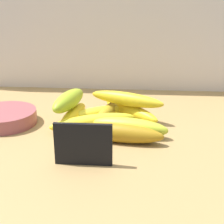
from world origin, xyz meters
TOP-DOWN VIEW (x-y plane):
  - counter_top at (0.00, 0.00)cm, footprint 110.00×76.00cm
  - chalkboard_sign at (-1.41, -12.84)cm, footprint 11.00×1.80cm
  - fruit_bowl at (-24.15, 5.75)cm, footprint 15.62×15.62cm
  - banana_0 at (4.29, -2.27)cm, footprint 20.88×7.25cm
  - banana_1 at (-2.13, 10.25)cm, footprint 15.54×11.93cm
  - banana_2 at (-7.30, 7.41)cm, footprint 5.79×18.17cm
  - banana_3 at (1.69, 13.71)cm, footprint 8.89×17.99cm
  - banana_4 at (6.77, 12.59)cm, footprint 15.92×16.19cm
  - banana_5 at (6.75, 1.06)cm, footprint 18.38×7.49cm
  - banana_6 at (-1.73, 3.80)cm, footprint 20.73×11.91cm
  - banana_7 at (-8.34, 7.95)cm, footprint 7.72×15.81cm
  - banana_8 at (5.72, 11.49)cm, footprint 19.69×10.84cm

SIDE VIEW (x-z plane):
  - counter_top at x=0.00cm, z-range 0.00..3.00cm
  - banana_1 at x=-2.13cm, z-range 3.00..6.29cm
  - banana_3 at x=1.69cm, z-range 3.00..6.33cm
  - fruit_bowl at x=-24.15cm, z-range 3.00..6.38cm
  - banana_4 at x=6.77cm, z-range 3.00..6.64cm
  - banana_2 at x=-7.30cm, z-range 3.00..6.65cm
  - banana_6 at x=-1.73cm, z-range 3.00..6.80cm
  - banana_0 at x=4.29cm, z-range 3.00..7.16cm
  - banana_5 at x=6.75cm, z-range 3.00..7.25cm
  - chalkboard_sign at x=-1.41cm, z-range 2.66..11.06cm
  - banana_8 at x=5.72cm, z-range 6.64..10.09cm
  - banana_7 at x=-8.34cm, z-range 6.65..10.98cm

